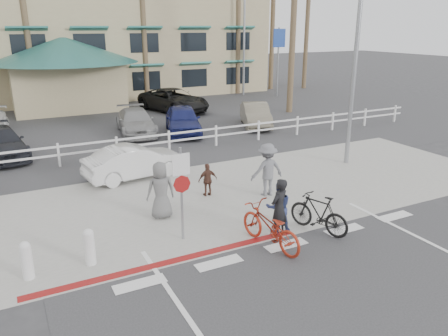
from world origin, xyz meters
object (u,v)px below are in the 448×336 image
bike_black (319,213)px  car_white_sedan (135,162)px  sign_post (181,190)px  bike_red (270,227)px

bike_black → car_white_sedan: size_ratio=0.49×
sign_post → bike_black: bearing=-20.1°
bike_black → car_white_sedan: car_white_sedan is taller
bike_red → sign_post: bearing=-47.2°
sign_post → bike_black: (3.58, -1.31, -0.89)m
car_white_sedan → sign_post: bearing=168.5°
sign_post → bike_black: 3.91m
bike_black → car_white_sedan: (-3.27, 6.87, 0.07)m
bike_red → bike_black: bike_red is taller
sign_post → bike_red: sign_post is taller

